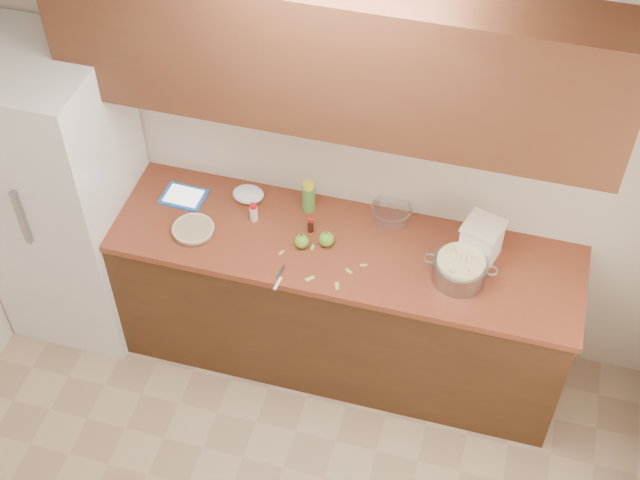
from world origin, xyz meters
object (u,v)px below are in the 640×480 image
(colander, at_px, (460,269))
(tablet, at_px, (184,197))
(pie, at_px, (193,229))
(flour_canister, at_px, (481,240))

(colander, relative_size, tablet, 1.54)
(pie, xyz_separation_m, flour_canister, (1.44, 0.22, 0.10))
(flour_canister, bearing_deg, pie, -171.17)
(pie, height_order, colander, colander)
(pie, bearing_deg, colander, 2.18)
(pie, relative_size, tablet, 0.97)
(tablet, bearing_deg, flour_canister, 2.43)
(flour_canister, bearing_deg, colander, -112.91)
(colander, bearing_deg, pie, -177.82)
(colander, xyz_separation_m, flour_canister, (0.07, 0.17, 0.05))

